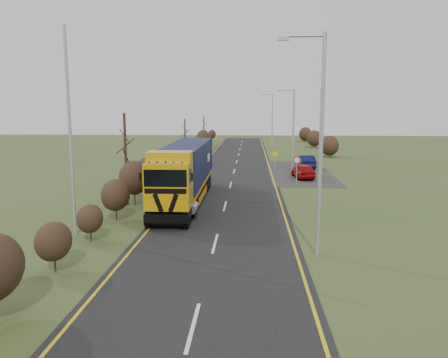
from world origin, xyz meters
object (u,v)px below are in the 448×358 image
Objects in this scene: lorry at (185,169)px; speed_sign at (297,165)px; streetlight_near at (318,136)px; car_blue_sedan at (306,162)px; car_red_hatchback at (303,171)px.

lorry reaches higher than speed_sign.
lorry is 1.54× the size of streetlight_near.
car_blue_sedan is (10.31, 17.88, -1.59)m from lorry.
streetlight_near reaches higher than car_red_hatchback.
streetlight_near is at bearing -93.44° from speed_sign.
speed_sign is (8.35, 8.29, -0.68)m from lorry.
streetlight_near is (7.23, -10.41, 2.91)m from lorry.
speed_sign is at bearing 86.56° from streetlight_near.
car_red_hatchback is at bearing 71.84° from speed_sign.
car_blue_sedan is at bearing 78.44° from speed_sign.
lorry is at bearing -135.22° from speed_sign.
streetlight_near is at bearing -55.64° from lorry.
speed_sign is at bearing 65.49° from car_red_hatchback.
car_red_hatchback is 0.42× the size of streetlight_near.
streetlight_near is at bearing 78.31° from car_red_hatchback.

